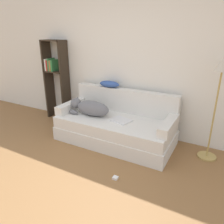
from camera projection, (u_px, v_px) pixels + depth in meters
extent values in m
plane|color=olive|center=(31.00, 198.00, 2.50)|extent=(20.00, 20.00, 0.00)
cube|color=silver|center=(120.00, 57.00, 3.84)|extent=(7.56, 0.06, 2.70)
cube|color=silver|center=(115.00, 135.00, 3.72)|extent=(1.94, 0.91, 0.23)
cube|color=silver|center=(115.00, 124.00, 3.64)|extent=(1.90, 0.87, 0.19)
cube|color=silver|center=(125.00, 100.00, 3.85)|extent=(1.90, 0.15, 0.41)
cube|color=silver|center=(71.00, 106.00, 3.98)|extent=(0.15, 0.72, 0.15)
cube|color=silver|center=(169.00, 125.00, 3.18)|extent=(0.15, 0.72, 0.15)
ellipsoid|color=slate|center=(93.00, 108.00, 3.71)|extent=(0.61, 0.27, 0.25)
sphere|color=slate|center=(76.00, 103.00, 3.85)|extent=(0.19, 0.19, 0.19)
cone|color=slate|center=(74.00, 100.00, 3.79)|extent=(0.07, 0.07, 0.08)
cone|color=slate|center=(77.00, 99.00, 3.87)|extent=(0.07, 0.07, 0.08)
ellipsoid|color=slate|center=(73.00, 112.00, 3.78)|extent=(0.18, 0.07, 0.08)
cube|color=silver|center=(121.00, 120.00, 3.52)|extent=(0.37, 0.31, 0.02)
ellipsoid|color=#335199|center=(109.00, 84.00, 3.89)|extent=(0.38, 0.20, 0.11)
cube|color=#2D2319|center=(49.00, 80.00, 4.59)|extent=(0.04, 0.26, 1.61)
cube|color=#2D2319|center=(65.00, 82.00, 4.40)|extent=(0.04, 0.26, 1.61)
cube|color=#2D2319|center=(53.00, 40.00, 4.21)|extent=(0.46, 0.26, 0.02)
cube|color=#2D2319|center=(56.00, 71.00, 4.43)|extent=(0.46, 0.26, 0.02)
cube|color=silver|center=(48.00, 64.00, 4.44)|extent=(0.04, 0.20, 0.24)
cube|color=red|center=(50.00, 65.00, 4.43)|extent=(0.03, 0.20, 0.21)
cube|color=#337F42|center=(51.00, 64.00, 4.41)|extent=(0.03, 0.20, 0.25)
cube|color=olive|center=(53.00, 66.00, 4.39)|extent=(0.04, 0.20, 0.21)
cube|color=#337F42|center=(55.00, 65.00, 4.37)|extent=(0.04, 0.20, 0.22)
cylinder|color=tan|center=(207.00, 156.00, 3.29)|extent=(0.27, 0.27, 0.02)
cylinder|color=tan|center=(214.00, 116.00, 3.06)|extent=(0.02, 0.02, 1.27)
cone|color=beige|center=(223.00, 64.00, 2.80)|extent=(0.21, 0.21, 0.18)
cube|color=white|center=(115.00, 178.00, 2.81)|extent=(0.06, 0.06, 0.03)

